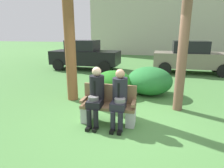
{
  "coord_description": "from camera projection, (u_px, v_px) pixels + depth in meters",
  "views": [
    {
      "loc": [
        0.63,
        -4.02,
        2.06
      ],
      "look_at": [
        -0.35,
        0.38,
        0.85
      ],
      "focal_mm": 30.37,
      "sensor_mm": 36.0,
      "label": 1
    }
  ],
  "objects": [
    {
      "name": "parked_car_near",
      "position": [
        85.0,
        55.0,
        10.98
      ],
      "size": [
        3.94,
        1.8,
        1.68
      ],
      "color": "black",
      "rests_on": "ground"
    },
    {
      "name": "seated_man_right",
      "position": [
        119.0,
        96.0,
        4.2
      ],
      "size": [
        0.34,
        0.72,
        1.3
      ],
      "color": "#23232D",
      "rests_on": "ground"
    },
    {
      "name": "shrub_near_bench",
      "position": [
        150.0,
        81.0,
        6.51
      ],
      "size": [
        1.53,
        1.41,
        0.96
      ],
      "primitive_type": "ellipsoid",
      "color": "#267333",
      "rests_on": "ground"
    },
    {
      "name": "park_bench",
      "position": [
        109.0,
        107.0,
        4.46
      ],
      "size": [
        1.26,
        0.44,
        0.9
      ],
      "color": "brown",
      "rests_on": "ground"
    },
    {
      "name": "seated_man_left",
      "position": [
        96.0,
        93.0,
        4.31
      ],
      "size": [
        0.34,
        0.72,
        1.33
      ],
      "color": "black",
      "rests_on": "ground"
    },
    {
      "name": "shrub_mid_lawn",
      "position": [
        113.0,
        82.0,
        6.56
      ],
      "size": [
        1.31,
        1.2,
        0.82
      ],
      "primitive_type": "ellipsoid",
      "color": "#257820",
      "rests_on": "ground"
    },
    {
      "name": "ground_plane",
      "position": [
        123.0,
        124.0,
        4.46
      ],
      "size": [
        80.0,
        80.0,
        0.0
      ],
      "primitive_type": "plane",
      "color": "#487C3D"
    },
    {
      "name": "parked_car_far",
      "position": [
        191.0,
        57.0,
        9.95
      ],
      "size": [
        3.94,
        1.79,
        1.68
      ],
      "color": "slate",
      "rests_on": "ground"
    }
  ]
}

